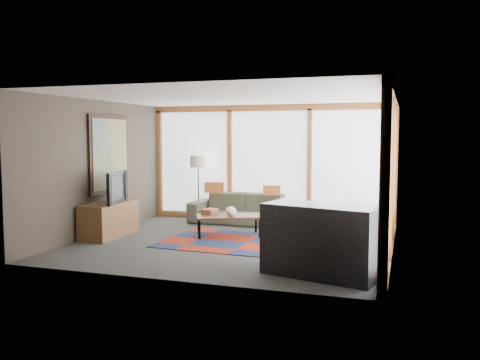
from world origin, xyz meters
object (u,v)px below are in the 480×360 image
(bar_counter, at_px, (322,240))
(floor_lamp, at_px, (198,188))
(coffee_table, at_px, (229,226))
(bookshelf, at_px, (376,229))
(tv_console, at_px, (109,220))
(television, at_px, (112,187))
(sofa, at_px, (242,209))

(bar_counter, bearing_deg, floor_lamp, 146.70)
(coffee_table, bearing_deg, bookshelf, 5.36)
(floor_lamp, height_order, tv_console, floor_lamp)
(coffee_table, relative_size, bookshelf, 0.59)
(bookshelf, relative_size, tv_console, 1.56)
(bar_counter, bearing_deg, bookshelf, 90.67)
(coffee_table, height_order, bookshelf, bookshelf)
(tv_console, height_order, television, television)
(sofa, relative_size, bar_counter, 1.46)
(sofa, relative_size, coffee_table, 1.87)
(sofa, height_order, coffee_table, sofa)
(television, height_order, bar_counter, television)
(sofa, bearing_deg, bar_counter, -55.79)
(coffee_table, bearing_deg, floor_lamp, 129.62)
(sofa, distance_m, floor_lamp, 1.15)
(sofa, xyz_separation_m, tv_console, (-1.96, -2.14, -0.00))
(bookshelf, bearing_deg, television, -167.97)
(bookshelf, height_order, television, television)
(tv_console, relative_size, bar_counter, 0.84)
(bookshelf, relative_size, bar_counter, 1.31)
(coffee_table, distance_m, bar_counter, 3.05)
(floor_lamp, relative_size, bar_counter, 0.95)
(sofa, distance_m, tv_console, 2.90)
(sofa, bearing_deg, bookshelf, -20.46)
(floor_lamp, bearing_deg, sofa, -6.58)
(floor_lamp, relative_size, bookshelf, 0.72)
(television, xyz_separation_m, bar_counter, (4.18, -1.41, -0.46))
(sofa, relative_size, floor_lamp, 1.54)
(floor_lamp, distance_m, tv_console, 2.46)
(sofa, xyz_separation_m, bar_counter, (2.32, -3.57, 0.16))
(television, bearing_deg, coffee_table, -82.73)
(tv_console, bearing_deg, floor_lamp, 68.63)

